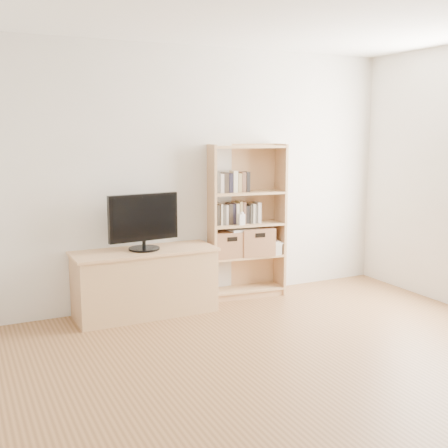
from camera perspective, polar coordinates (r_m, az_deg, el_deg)
floor at (r=4.02m, az=11.99°, el=-16.85°), size 4.50×5.00×0.01m
back_wall at (r=5.79m, az=-2.92°, el=4.85°), size 4.50×0.02×2.60m
tv_stand at (r=5.51m, az=-8.03°, el=-5.98°), size 1.34×0.51×0.61m
bookshelf at (r=5.95m, az=2.31°, el=0.26°), size 0.84×0.37×1.63m
television at (r=5.38m, az=-8.18°, el=0.25°), size 0.70×0.12×0.54m
books_row_mid at (r=5.95m, az=2.25°, el=1.14°), size 0.82×0.26×0.22m
books_row_upper at (r=5.85m, az=0.62°, el=4.14°), size 0.36×0.16×0.18m
baby_monitor at (r=5.82m, az=1.82°, el=0.45°), size 0.06×0.04×0.11m
basket_left at (r=5.91m, az=0.36°, el=-2.03°), size 0.35×0.30×0.27m
basket_right at (r=6.02m, az=3.19°, el=-1.71°), size 0.40×0.34×0.29m
laptop at (r=5.93m, az=1.91°, el=-0.54°), size 0.32×0.22×0.02m
magazine_stack at (r=6.11m, az=4.75°, el=-2.40°), size 0.24×0.30×0.12m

